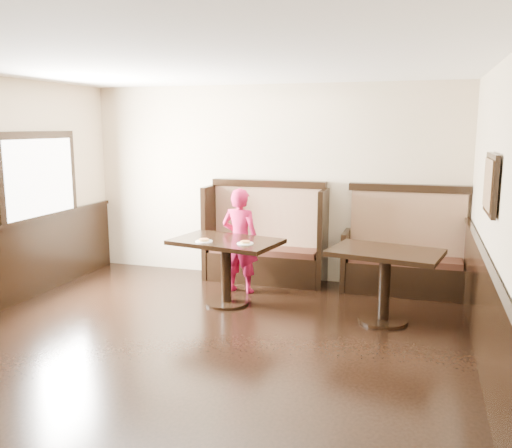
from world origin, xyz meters
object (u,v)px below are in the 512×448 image
at_px(table_main, 226,255).
at_px(child, 240,240).
at_px(booth_neighbor, 405,257).
at_px(table_neighbor, 385,268).
at_px(booth_main, 266,245).

relative_size(table_main, child, 1.01).
distance_m(booth_neighbor, table_neighbor, 1.27).
xyz_separation_m(booth_main, table_main, (-0.18, -1.18, 0.11)).
xyz_separation_m(table_neighbor, child, (-1.94, 0.61, 0.08)).
height_order(table_main, table_neighbor, table_neighbor).
xyz_separation_m(booth_main, booth_neighbor, (1.95, -0.00, -0.05)).
height_order(booth_main, booth_neighbor, same).
relative_size(booth_neighbor, table_main, 1.16).
xyz_separation_m(booth_main, child, (-0.17, -0.64, 0.18)).
bearing_deg(booth_neighbor, table_neighbor, -98.45).
bearing_deg(child, booth_main, -100.15).
bearing_deg(child, table_neighbor, 167.51).
bearing_deg(booth_neighbor, child, -163.17).
bearing_deg(booth_main, table_neighbor, -35.33).
relative_size(booth_main, booth_neighbor, 1.06).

